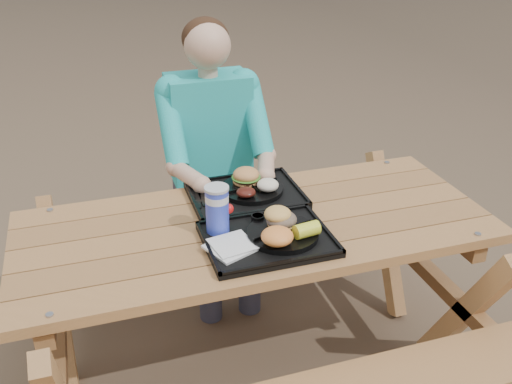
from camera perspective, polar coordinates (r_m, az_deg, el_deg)
name	(u,v)px	position (r m, az deg, el deg)	size (l,w,h in m)	color
ground	(256,369)	(2.64, 0.00, -17.24)	(60.00, 60.00, 0.00)	#999999
picnic_table	(256,301)	(2.39, 0.00, -10.82)	(1.80, 1.49, 0.75)	#999999
tray_near	(268,240)	(2.05, 1.16, -4.83)	(0.45, 0.35, 0.02)	black
tray_far	(246,195)	(2.35, -1.05, -0.35)	(0.45, 0.35, 0.02)	black
plate_near	(283,234)	(2.05, 2.67, -4.18)	(0.26, 0.26, 0.02)	black
plate_far	(252,189)	(2.36, -0.43, 0.29)	(0.26, 0.26, 0.02)	black
napkin_stack	(230,247)	(1.98, -2.59, -5.51)	(0.14, 0.14, 0.02)	silver
soda_cup	(217,210)	(2.05, -3.89, -1.86)	(0.08, 0.08, 0.17)	#1A2FC9
condiment_bbq	(258,219)	(2.13, 0.18, -2.69)	(0.05, 0.05, 0.03)	#340B05
condiment_mustard	(274,215)	(2.16, 1.84, -2.36)	(0.05, 0.05, 0.03)	#F0A41A
sandwich	(282,212)	(2.06, 2.58, -2.00)	(0.10, 0.10, 0.11)	#EFAF54
mac_cheese	(277,236)	(1.96, 2.14, -4.44)	(0.11, 0.11, 0.06)	#FF9A43
corn_cob	(307,230)	(2.01, 5.09, -3.79)	(0.09, 0.09, 0.05)	#F9FF35
cutlery_far	(203,197)	(2.32, -5.34, -0.54)	(0.03, 0.15, 0.01)	black
burger	(246,172)	(2.37, -1.01, 2.06)	(0.11, 0.11, 0.10)	#D88D4C
baked_beans	(246,192)	(2.27, -1.01, -0.02)	(0.08, 0.08, 0.04)	#48150E
potato_salad	(268,185)	(2.31, 1.19, 0.71)	(0.09, 0.09, 0.05)	white
diner	(212,173)	(2.83, -4.44, 1.90)	(0.48, 0.84, 1.28)	#1BBDAD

